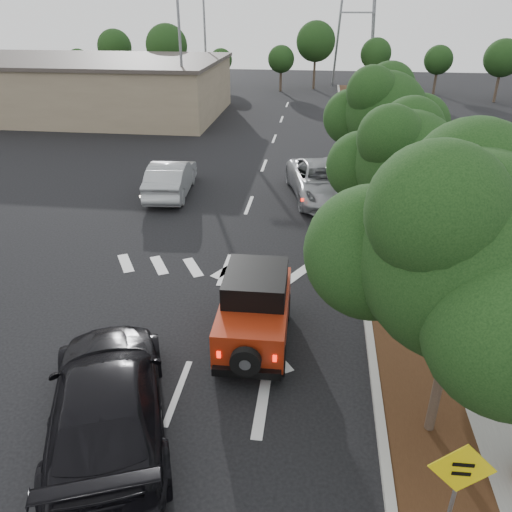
% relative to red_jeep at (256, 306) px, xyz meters
% --- Properties ---
extents(ground, '(120.00, 120.00, 0.00)m').
position_rel_red_jeep_xyz_m(ground, '(-1.54, -2.33, -1.00)').
color(ground, black).
rests_on(ground, ground).
extents(curb, '(0.20, 70.00, 0.15)m').
position_rel_red_jeep_xyz_m(curb, '(3.06, 9.67, -0.93)').
color(curb, '#9E9B93').
rests_on(curb, ground).
extents(planting_strip, '(1.80, 70.00, 0.12)m').
position_rel_red_jeep_xyz_m(planting_strip, '(4.06, 9.67, -0.94)').
color(planting_strip, black).
rests_on(planting_strip, ground).
extents(sidewalk, '(2.00, 70.00, 0.12)m').
position_rel_red_jeep_xyz_m(sidewalk, '(5.96, 9.67, -0.94)').
color(sidewalk, gray).
rests_on(sidewalk, ground).
extents(hedge, '(0.80, 70.00, 0.80)m').
position_rel_red_jeep_xyz_m(hedge, '(7.36, 9.67, -0.60)').
color(hedge, black).
rests_on(hedge, ground).
extents(commercial_building, '(22.00, 12.00, 4.00)m').
position_rel_red_jeep_xyz_m(commercial_building, '(-17.54, 27.67, 1.00)').
color(commercial_building, '#7F6F57').
rests_on(commercial_building, ground).
extents(transmission_tower, '(7.00, 4.00, 28.00)m').
position_rel_red_jeep_xyz_m(transmission_tower, '(4.46, 45.67, -1.00)').
color(transmission_tower, slate).
rests_on(transmission_tower, ground).
extents(street_tree_near, '(3.80, 3.80, 5.92)m').
position_rel_red_jeep_xyz_m(street_tree_near, '(4.06, -2.83, -1.00)').
color(street_tree_near, black).
rests_on(street_tree_near, ground).
extents(street_tree_mid, '(3.20, 3.20, 5.32)m').
position_rel_red_jeep_xyz_m(street_tree_mid, '(4.06, 4.17, -1.00)').
color(street_tree_mid, black).
rests_on(street_tree_mid, ground).
extents(street_tree_far, '(3.40, 3.40, 5.62)m').
position_rel_red_jeep_xyz_m(street_tree_far, '(4.06, 10.67, -1.00)').
color(street_tree_far, black).
rests_on(street_tree_far, ground).
extents(light_pole_a, '(2.00, 0.22, 9.00)m').
position_rel_red_jeep_xyz_m(light_pole_a, '(-8.04, 23.67, -1.00)').
color(light_pole_a, slate).
rests_on(light_pole_a, ground).
extents(light_pole_b, '(2.00, 0.22, 9.00)m').
position_rel_red_jeep_xyz_m(light_pole_b, '(-9.04, 35.67, -1.00)').
color(light_pole_b, slate).
rests_on(light_pole_b, ground).
extents(red_jeep, '(1.80, 3.90, 1.98)m').
position_rel_red_jeep_xyz_m(red_jeep, '(0.00, 0.00, 0.00)').
color(red_jeep, black).
rests_on(red_jeep, ground).
extents(silver_suv_ahead, '(3.85, 6.22, 1.61)m').
position_rel_red_jeep_xyz_m(silver_suv_ahead, '(1.66, 11.00, -0.20)').
color(silver_suv_ahead, '#999BA0').
rests_on(silver_suv_ahead, ground).
extents(black_suv_oncoming, '(4.19, 6.20, 1.67)m').
position_rel_red_jeep_xyz_m(black_suv_oncoming, '(-2.62, -3.62, -0.17)').
color(black_suv_oncoming, black).
rests_on(black_suv_oncoming, ground).
extents(silver_sedan_oncoming, '(2.09, 4.95, 1.59)m').
position_rel_red_jeep_xyz_m(silver_sedan_oncoming, '(-5.34, 10.64, -0.21)').
color(silver_sedan_oncoming, '#9CA0A3').
rests_on(silver_sedan_oncoming, ground).
extents(parked_suv, '(5.08, 3.55, 1.61)m').
position_rel_red_jeep_xyz_m(parked_suv, '(-9.55, 23.76, -0.20)').
color(parked_suv, '#A1A4A9').
rests_on(parked_suv, ground).
extents(speed_hump_sign, '(1.04, 0.09, 2.20)m').
position_rel_red_jeep_xyz_m(speed_hump_sign, '(3.86, -5.29, 0.52)').
color(speed_hump_sign, slate).
rests_on(speed_hump_sign, ground).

